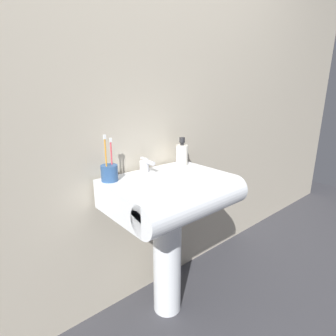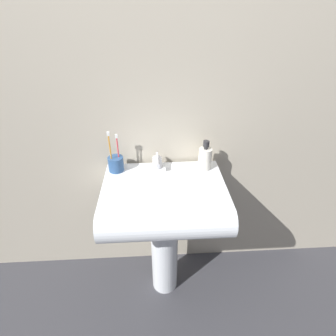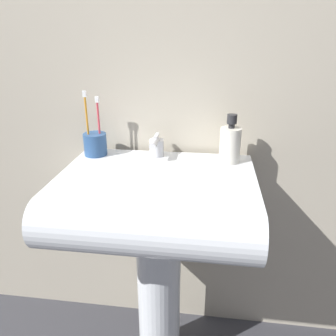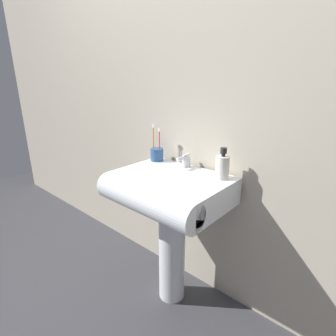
{
  "view_description": "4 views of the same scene",
  "coord_description": "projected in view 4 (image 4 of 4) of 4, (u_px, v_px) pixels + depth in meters",
  "views": [
    {
      "loc": [
        -0.79,
        -0.94,
        1.19
      ],
      "look_at": [
        -0.02,
        -0.03,
        0.85
      ],
      "focal_mm": 28.0,
      "sensor_mm": 36.0,
      "label": 1
    },
    {
      "loc": [
        -0.04,
        -1.03,
        1.53
      ],
      "look_at": [
        0.02,
        0.01,
        0.87
      ],
      "focal_mm": 28.0,
      "sensor_mm": 36.0,
      "label": 2
    },
    {
      "loc": [
        0.15,
        -0.9,
        1.19
      ],
      "look_at": [
        0.03,
        -0.0,
        0.81
      ],
      "focal_mm": 35.0,
      "sensor_mm": 36.0,
      "label": 3
    },
    {
      "loc": [
        0.84,
        -0.98,
        1.26
      ],
      "look_at": [
        -0.04,
        0.01,
        0.81
      ],
      "focal_mm": 28.0,
      "sensor_mm": 36.0,
      "label": 4
    }
  ],
  "objects": [
    {
      "name": "toothbrush_cup",
      "position": [
        157.0,
        154.0,
        1.61
      ],
      "size": [
        0.08,
        0.08,
        0.22
      ],
      "color": "#2D5184",
      "rests_on": "sink_basin"
    },
    {
      "name": "sink_basin",
      "position": [
        166.0,
        190.0,
        1.36
      ],
      "size": [
        0.59,
        0.47,
        0.14
      ],
      "color": "white",
      "rests_on": "sink_pedestal"
    },
    {
      "name": "soap_bottle",
      "position": [
        223.0,
        166.0,
        1.31
      ],
      "size": [
        0.07,
        0.07,
        0.16
      ],
      "color": "silver",
      "rests_on": "sink_basin"
    },
    {
      "name": "ground_plane",
      "position": [
        172.0,
        294.0,
        1.62
      ],
      "size": [
        6.0,
        6.0,
        0.0
      ],
      "primitive_type": "plane",
      "color": "#38383D",
      "rests_on": "ground"
    },
    {
      "name": "faucet",
      "position": [
        185.0,
        161.0,
        1.48
      ],
      "size": [
        0.05,
        0.11,
        0.08
      ],
      "color": "silver",
      "rests_on": "sink_basin"
    },
    {
      "name": "sink_pedestal",
      "position": [
        172.0,
        250.0,
        1.52
      ],
      "size": [
        0.15,
        0.15,
        0.65
      ],
      "primitive_type": "cylinder",
      "color": "white",
      "rests_on": "ground"
    },
    {
      "name": "wall_back",
      "position": [
        202.0,
        92.0,
        1.42
      ],
      "size": [
        5.0,
        0.05,
        2.4
      ],
      "primitive_type": "cube",
      "color": "#B7AD99",
      "rests_on": "ground"
    }
  ]
}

